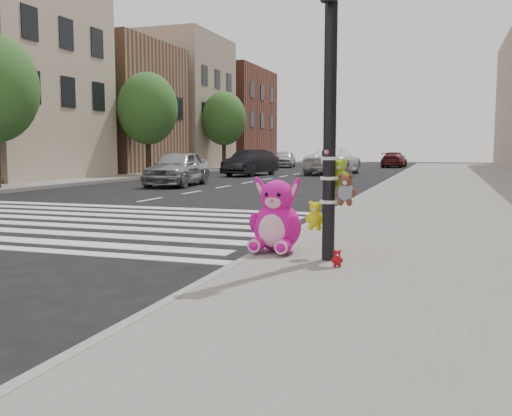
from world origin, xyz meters
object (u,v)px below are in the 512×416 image
at_px(signal_pole, 331,131).
at_px(car_silver_far, 178,168).
at_px(pink_bunny, 276,220).
at_px(red_teddy, 337,258).
at_px(car_dark_far, 251,163).
at_px(car_white_near, 334,161).

xyz_separation_m(signal_pole, car_silver_far, (-9.18, 14.26, -1.04)).
bearing_deg(pink_bunny, red_teddy, -36.28).
distance_m(signal_pole, car_dark_far, 25.16).
height_order(red_teddy, car_silver_far, car_silver_far).
bearing_deg(pink_bunny, car_dark_far, 111.54).
xyz_separation_m(signal_pole, car_dark_far, (-9.12, 23.42, -1.05)).
relative_size(signal_pole, pink_bunny, 3.78).
relative_size(car_silver_far, car_white_near, 0.79).
xyz_separation_m(red_teddy, car_white_near, (-5.16, 27.02, 0.52)).
relative_size(red_teddy, car_white_near, 0.04).
height_order(car_silver_far, car_dark_far, car_silver_far).
bearing_deg(car_white_near, pink_bunny, 101.16).
distance_m(pink_bunny, car_white_near, 26.57).
bearing_deg(car_white_near, signal_pole, 102.76).
bearing_deg(car_dark_far, car_white_near, 45.12).
bearing_deg(car_silver_far, car_dark_far, 83.70).
bearing_deg(red_teddy, car_dark_far, 90.65).
distance_m(signal_pole, pink_bunny, 1.50).
height_order(pink_bunny, car_silver_far, car_silver_far).
xyz_separation_m(car_silver_far, car_white_near, (4.19, 12.33, 0.02)).
bearing_deg(signal_pole, car_white_near, 100.62).
bearing_deg(signal_pole, car_silver_far, 122.78).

